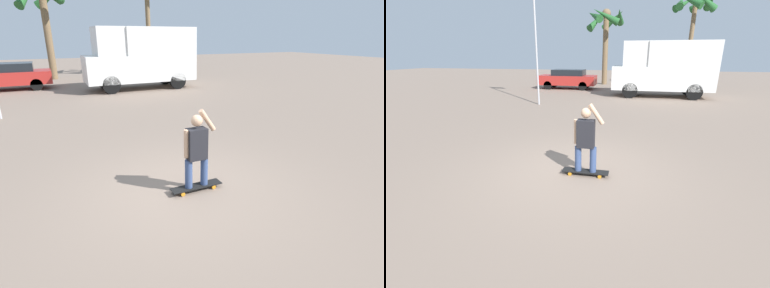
# 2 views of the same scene
# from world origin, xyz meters

# --- Properties ---
(ground_plane) EXTENTS (80.00, 80.00, 0.00)m
(ground_plane) POSITION_xyz_m (0.00, 0.00, 0.00)
(ground_plane) COLOR gray
(skateboard) EXTENTS (1.01, 0.24, 0.10)m
(skateboard) POSITION_xyz_m (0.21, -0.16, 0.08)
(skateboard) COLOR black
(skateboard) RESTS_ON ground_plane
(person_skateboarder) EXTENTS (0.64, 0.22, 1.48)m
(person_skateboarder) POSITION_xyz_m (0.21, -0.16, 0.87)
(person_skateboarder) COLOR #384C7A
(person_skateboarder) RESTS_ON skateboard
(camper_van) EXTENTS (5.88, 2.24, 3.25)m
(camper_van) POSITION_xyz_m (2.83, 11.81, 1.77)
(camper_van) COLOR black
(camper_van) RESTS_ON ground_plane
(parked_car_red) EXTENTS (4.33, 1.74, 1.43)m
(parked_car_red) POSITION_xyz_m (-3.92, 14.41, 0.76)
(parked_car_red) COLOR black
(parked_car_red) RESTS_ON ground_plane
(palm_tree_near_van) EXTENTS (3.34, 3.37, 6.95)m
(palm_tree_near_van) POSITION_xyz_m (5.09, 17.54, 5.80)
(palm_tree_near_van) COLOR brown
(palm_tree_near_van) RESTS_ON ground_plane
(palm_tree_center_background) EXTENTS (3.41, 3.48, 6.20)m
(palm_tree_center_background) POSITION_xyz_m (-1.57, 18.19, 4.87)
(palm_tree_center_background) COLOR brown
(palm_tree_center_background) RESTS_ON ground_plane
(flagpole) EXTENTS (1.20, 0.12, 7.96)m
(flagpole) POSITION_xyz_m (-3.64, 7.59, 4.64)
(flagpole) COLOR #B7B7BC
(flagpole) RESTS_ON ground_plane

